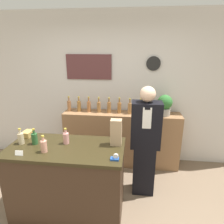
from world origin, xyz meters
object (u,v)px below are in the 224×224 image
Objects in this scene: potted_plant at (165,105)px; paper_bag at (116,132)px; shopkeeper at (145,143)px; tape_dispenser at (115,158)px.

paper_bag is (-0.71, -1.11, -0.06)m from potted_plant.
tape_dispenser is at bearing -115.02° from shopkeeper.
tape_dispenser is (0.02, -0.35, -0.14)m from paper_bag.
shopkeeper is 0.87m from potted_plant.
potted_plant is at bearing 57.47° from paper_bag.
potted_plant is 3.93× the size of tape_dispenser.
shopkeeper is at bearing 64.98° from tape_dispenser.
tape_dispenser is at bearing -115.16° from potted_plant.
shopkeeper is 5.00× the size of paper_bag.
potted_plant is 1.32m from paper_bag.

